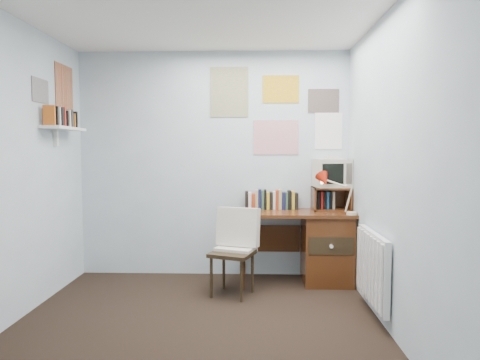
% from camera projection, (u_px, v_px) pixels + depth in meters
% --- Properties ---
extents(ground, '(3.50, 3.50, 0.00)m').
position_uv_depth(ground, '(192.00, 342.00, 3.13)').
color(ground, black).
rests_on(ground, ground).
extents(back_wall, '(3.00, 0.02, 2.50)m').
position_uv_depth(back_wall, '(213.00, 164.00, 4.79)').
color(back_wall, silver).
rests_on(back_wall, ground).
extents(right_wall, '(0.02, 3.50, 2.50)m').
position_uv_depth(right_wall, '(403.00, 173.00, 3.00)').
color(right_wall, silver).
rests_on(right_wall, ground).
extents(desk, '(1.20, 0.55, 0.76)m').
position_uv_depth(desk, '(321.00, 245.00, 4.54)').
color(desk, '#542A13').
rests_on(desk, ground).
extents(desk_chair, '(0.53, 0.52, 0.82)m').
position_uv_depth(desk_chair, '(232.00, 254.00, 4.13)').
color(desk_chair, black).
rests_on(desk_chair, ground).
extents(desk_lamp, '(0.29, 0.25, 0.38)m').
position_uv_depth(desk_lamp, '(352.00, 196.00, 4.28)').
color(desk_lamp, red).
rests_on(desk_lamp, desk).
extents(tv_riser, '(0.40, 0.30, 0.25)m').
position_uv_depth(tv_riser, '(331.00, 199.00, 4.62)').
color(tv_riser, '#542A13').
rests_on(tv_riser, desk).
extents(crt_tv, '(0.39, 0.37, 0.33)m').
position_uv_depth(crt_tv, '(332.00, 172.00, 4.62)').
color(crt_tv, beige).
rests_on(crt_tv, tv_riser).
extents(book_row, '(0.60, 0.14, 0.22)m').
position_uv_depth(book_row, '(272.00, 199.00, 4.71)').
color(book_row, '#542A13').
rests_on(book_row, desk).
extents(radiator, '(0.09, 0.80, 0.60)m').
position_uv_depth(radiator, '(373.00, 267.00, 3.61)').
color(radiator, white).
rests_on(radiator, right_wall).
extents(wall_shelf, '(0.20, 0.62, 0.24)m').
position_uv_depth(wall_shelf, '(64.00, 128.00, 4.16)').
color(wall_shelf, white).
rests_on(wall_shelf, left_wall).
extents(posters_back, '(1.20, 0.01, 0.90)m').
position_uv_depth(posters_back, '(276.00, 110.00, 4.72)').
color(posters_back, white).
rests_on(posters_back, back_wall).
extents(posters_left, '(0.01, 0.70, 0.60)m').
position_uv_depth(posters_left, '(53.00, 89.00, 4.14)').
color(posters_left, white).
rests_on(posters_left, left_wall).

